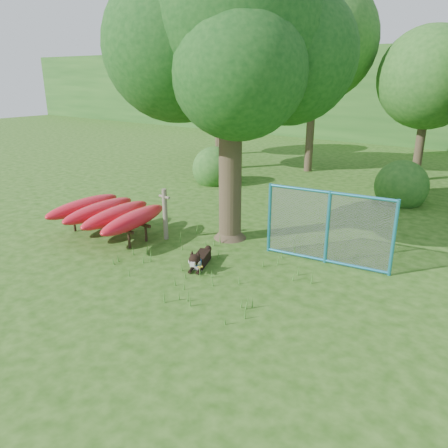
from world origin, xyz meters
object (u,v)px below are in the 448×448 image
Objects in this scene: oak_tree at (229,41)px; kayak_rack at (108,212)px; husky_dog at (199,259)px; fence_section at (327,227)px.

oak_tree is 2.47× the size of kayak_rack.
oak_tree reaches higher than husky_dog.
husky_dog is 3.07m from fence_section.
kayak_rack is 3.35m from husky_dog.
fence_section is (2.84, -0.00, -4.12)m from oak_tree.
kayak_rack is at bearing -144.70° from oak_tree.
oak_tree reaches higher than fence_section.
husky_dog is (3.31, -0.09, -0.50)m from kayak_rack.
oak_tree is 5.01m from fence_section.
kayak_rack is (-2.70, -1.91, -4.32)m from oak_tree.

